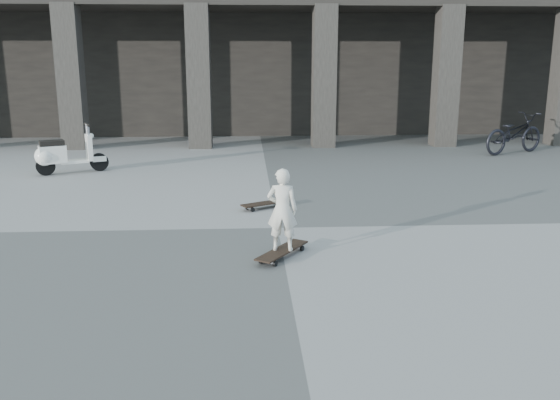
{
  "coord_description": "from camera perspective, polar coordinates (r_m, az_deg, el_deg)",
  "views": [
    {
      "loc": [
        -0.47,
        -8.73,
        2.55
      ],
      "look_at": [
        -0.02,
        -0.87,
        0.65
      ],
      "focal_mm": 38.0,
      "sensor_mm": 36.0,
      "label": 1
    }
  ],
  "objects": [
    {
      "name": "ground",
      "position": [
        9.11,
        -0.21,
        -2.7
      ],
      "size": [
        90.0,
        90.0,
        0.0
      ],
      "primitive_type": "plane",
      "color": "#52524F",
      "rests_on": "ground"
    },
    {
      "name": "colonnade",
      "position": [
        22.51,
        -2.16,
        14.76
      ],
      "size": [
        28.0,
        8.82,
        6.0
      ],
      "color": "black",
      "rests_on": "ground"
    },
    {
      "name": "longboard",
      "position": [
        7.78,
        0.21,
        -4.95
      ],
      "size": [
        0.76,
        0.97,
        0.1
      ],
      "rotation": [
        0.0,
        0.0,
        0.98
      ],
      "color": "black",
      "rests_on": "ground"
    },
    {
      "name": "skateboard_spare",
      "position": [
        10.27,
        -1.44,
        -0.37
      ],
      "size": [
        0.86,
        0.61,
        0.1
      ],
      "rotation": [
        0.0,
        0.0,
        0.51
      ],
      "color": "black",
      "rests_on": "ground"
    },
    {
      "name": "child",
      "position": [
        7.62,
        0.21,
        -0.93
      ],
      "size": [
        0.43,
        0.31,
        1.08
      ],
      "primitive_type": "imported",
      "rotation": [
        0.0,
        0.0,
        3.0
      ],
      "color": "silver",
      "rests_on": "longboard"
    },
    {
      "name": "scooter",
      "position": [
        14.13,
        -20.48,
        4.09
      ],
      "size": [
        1.49,
        0.86,
        1.1
      ],
      "rotation": [
        0.0,
        0.0,
        0.42
      ],
      "color": "black",
      "rests_on": "ground"
    },
    {
      "name": "bicycle",
      "position": [
        17.34,
        21.59,
        5.98
      ],
      "size": [
        2.2,
        1.58,
        1.1
      ],
      "primitive_type": "imported",
      "rotation": [
        0.0,
        0.0,
        2.03
      ],
      "color": "black",
      "rests_on": "ground"
    }
  ]
}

